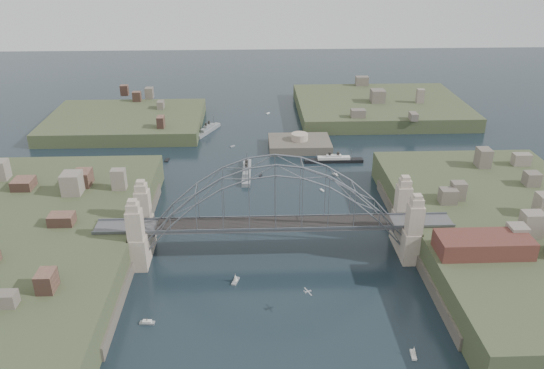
{
  "coord_description": "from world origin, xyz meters",
  "views": [
    {
      "loc": [
        -5.19,
        -110.45,
        70.5
      ],
      "look_at": [
        0.0,
        18.0,
        10.0
      ],
      "focal_mm": 35.51,
      "sensor_mm": 36.0,
      "label": 1
    }
  ],
  "objects": [
    {
      "name": "finger_pier",
      "position": [
        39.0,
        -28.0,
        0.7
      ],
      "size": [
        4.0,
        22.0,
        1.4
      ],
      "primitive_type": "cube",
      "color": "#4E4E51",
      "rests_on": "ground"
    },
    {
      "name": "small_boat_f",
      "position": [
        -2.45,
        45.77,
        0.15
      ],
      "size": [
        1.03,
        1.61,
        0.45
      ],
      "color": "silver",
      "rests_on": "ground"
    },
    {
      "name": "small_boat_e",
      "position": [
        -34.05,
        59.85,
        0.15
      ],
      "size": [
        1.38,
        3.29,
        0.45
      ],
      "color": "silver",
      "rests_on": "ground"
    },
    {
      "name": "aeroplane",
      "position": [
        5.4,
        -22.94,
        5.47
      ],
      "size": [
        1.62,
        2.74,
        0.42
      ],
      "color": "#A6AAAE"
    },
    {
      "name": "headland_ne",
      "position": [
        50.0,
        110.0,
        0.75
      ],
      "size": [
        70.0,
        55.0,
        9.5
      ],
      "primitive_type": "cube",
      "color": "#3A4428",
      "rests_on": "ground"
    },
    {
      "name": "bridge",
      "position": [
        0.0,
        0.0,
        12.32
      ],
      "size": [
        84.0,
        13.8,
        24.6
      ],
      "color": "#4E4E51",
      "rests_on": "ground"
    },
    {
      "name": "fort_island",
      "position": [
        12.0,
        70.0,
        -0.34
      ],
      "size": [
        22.0,
        16.0,
        9.4
      ],
      "color": "#4C463B",
      "rests_on": "ground"
    },
    {
      "name": "small_boat_a",
      "position": [
        -13.71,
        15.32,
        0.29
      ],
      "size": [
        1.73,
        2.47,
        1.43
      ],
      "color": "silver",
      "rests_on": "ground"
    },
    {
      "name": "shore_west",
      "position": [
        -57.32,
        0.0,
        1.97
      ],
      "size": [
        50.5,
        90.0,
        12.0
      ],
      "color": "#3A4428",
      "rests_on": "ground"
    },
    {
      "name": "small_boat_j",
      "position": [
        -26.55,
        -24.69,
        0.28
      ],
      "size": [
        3.03,
        1.24,
        1.43
      ],
      "color": "silver",
      "rests_on": "ground"
    },
    {
      "name": "shore_east",
      "position": [
        57.32,
        0.0,
        1.97
      ],
      "size": [
        50.5,
        90.0,
        12.0
      ],
      "color": "#3A4428",
      "rests_on": "ground"
    },
    {
      "name": "small_boat_d",
      "position": [
        21.29,
        45.05,
        0.29
      ],
      "size": [
        2.02,
        2.31,
        1.43
      ],
      "color": "silver",
      "rests_on": "ground"
    },
    {
      "name": "naval_cruiser_far",
      "position": [
        -22.15,
        88.0,
        0.88
      ],
      "size": [
        9.16,
        16.26,
        5.68
      ],
      "color": "gray",
      "rests_on": "ground"
    },
    {
      "name": "small_boat_c",
      "position": [
        -9.32,
        -11.34,
        0.74
      ],
      "size": [
        1.9,
        3.22,
        2.38
      ],
      "color": "silver",
      "rests_on": "ground"
    },
    {
      "name": "small_boat_k",
      "position": [
        2.03,
        110.57,
        0.15
      ],
      "size": [
        1.68,
        1.89,
        0.45
      ],
      "color": "silver",
      "rests_on": "ground"
    },
    {
      "name": "ocean_liner",
      "position": [
        22.42,
        56.28,
        0.75
      ],
      "size": [
        19.79,
        2.79,
        4.85
      ],
      "color": "black",
      "rests_on": "ground"
    },
    {
      "name": "small_boat_b",
      "position": [
        15.74,
        34.24,
        0.15
      ],
      "size": [
        1.2,
        1.64,
        0.45
      ],
      "color": "silver",
      "rests_on": "ground"
    },
    {
      "name": "naval_cruiser_near",
      "position": [
        -6.96,
        47.14,
        0.91
      ],
      "size": [
        3.06,
        19.67,
        5.88
      ],
      "color": "gray",
      "rests_on": "ground"
    },
    {
      "name": "small_boat_h",
      "position": [
        -12.19,
        71.91,
        0.15
      ],
      "size": [
        1.86,
        1.68,
        0.45
      ],
      "color": "silver",
      "rests_on": "ground"
    },
    {
      "name": "ground",
      "position": [
        0.0,
        0.0,
        0.0
      ],
      "size": [
        500.0,
        500.0,
        0.0
      ],
      "primitive_type": "plane",
      "color": "black",
      "rests_on": "ground"
    },
    {
      "name": "headland_nw",
      "position": [
        -55.0,
        95.0,
        0.5
      ],
      "size": [
        60.0,
        45.0,
        9.0
      ],
      "primitive_type": "cube",
      "color": "#3A4428",
      "rests_on": "ground"
    },
    {
      "name": "wharf_shed",
      "position": [
        44.0,
        -14.0,
        10.0
      ],
      "size": [
        20.0,
        8.0,
        4.0
      ],
      "primitive_type": "cube",
      "color": "#592D26",
      "rests_on": "shore_east"
    },
    {
      "name": "small_boat_g",
      "position": [
        23.81,
        -35.69,
        0.81
      ],
      "size": [
        1.14,
        2.75,
        2.38
      ],
      "color": "silver",
      "rests_on": "ground"
    },
    {
      "name": "small_boat_i",
      "position": [
        28.18,
        11.22,
        0.15
      ],
      "size": [
        2.29,
        2.04,
        0.45
      ],
      "color": "silver",
      "rests_on": "ground"
    }
  ]
}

